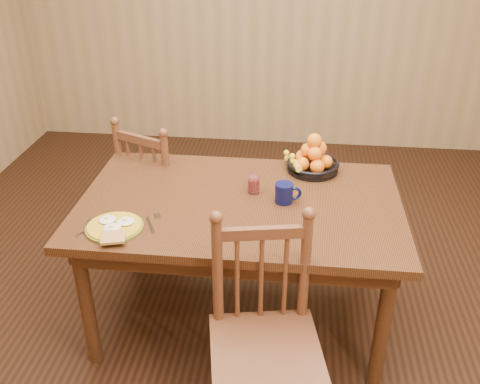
# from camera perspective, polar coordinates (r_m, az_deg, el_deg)

# --- Properties ---
(room) EXTENTS (4.52, 5.02, 2.72)m
(room) POSITION_cam_1_polar(r_m,az_deg,el_deg) (2.42, 0.00, 11.47)
(room) COLOR black
(room) RESTS_ON ground
(dining_table) EXTENTS (1.60, 1.00, 0.75)m
(dining_table) POSITION_cam_1_polar(r_m,az_deg,el_deg) (2.71, 0.00, -2.50)
(dining_table) COLOR black
(dining_table) RESTS_ON ground
(chair_far) EXTENTS (0.56, 0.55, 0.94)m
(chair_far) POSITION_cam_1_polar(r_m,az_deg,el_deg) (3.39, -8.50, 0.03)
(chair_far) COLOR #462415
(chair_far) RESTS_ON ground
(chair_near) EXTENTS (0.52, 0.50, 0.98)m
(chair_near) POSITION_cam_1_polar(r_m,az_deg,el_deg) (2.29, 2.63, -15.40)
(chair_near) COLOR #462415
(chair_near) RESTS_ON ground
(breakfast_plate) EXTENTS (0.26, 0.30, 0.04)m
(breakfast_plate) POSITION_cam_1_polar(r_m,az_deg,el_deg) (2.50, -13.25, -3.65)
(breakfast_plate) COLOR #59601E
(breakfast_plate) RESTS_ON dining_table
(fork) EXTENTS (0.08, 0.18, 0.00)m
(fork) POSITION_cam_1_polar(r_m,az_deg,el_deg) (2.52, -9.28, -3.13)
(fork) COLOR silver
(fork) RESTS_ON dining_table
(spoon) EXTENTS (0.07, 0.15, 0.01)m
(spoon) POSITION_cam_1_polar(r_m,az_deg,el_deg) (2.56, -15.86, -3.35)
(spoon) COLOR silver
(spoon) RESTS_ON dining_table
(coffee_mug) EXTENTS (0.13, 0.09, 0.10)m
(coffee_mug) POSITION_cam_1_polar(r_m,az_deg,el_deg) (2.64, 4.82, -0.09)
(coffee_mug) COLOR black
(coffee_mug) RESTS_ON dining_table
(juice_glass) EXTENTS (0.06, 0.06, 0.09)m
(juice_glass) POSITION_cam_1_polar(r_m,az_deg,el_deg) (2.72, 1.47, 0.76)
(juice_glass) COLOR silver
(juice_glass) RESTS_ON dining_table
(fruit_bowl) EXTENTS (0.32, 0.29, 0.22)m
(fruit_bowl) POSITION_cam_1_polar(r_m,az_deg,el_deg) (2.96, 7.71, 3.40)
(fruit_bowl) COLOR black
(fruit_bowl) RESTS_ON dining_table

